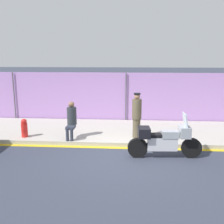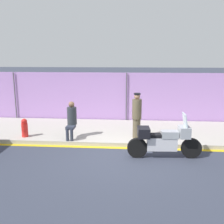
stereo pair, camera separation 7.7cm
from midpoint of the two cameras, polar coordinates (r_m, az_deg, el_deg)
The scene contains 8 objects.
ground_plane at distance 8.35m, azimuth 2.50°, elevation -9.82°, with size 120.00×120.00×0.00m, color #333847.
sidewalk at distance 10.77m, azimuth 3.04°, elevation -4.26°, with size 39.59×3.34×0.15m.
curb_paint_stripe at distance 9.13m, azimuth 2.71°, elevation -7.83°, with size 39.59×0.18×0.01m.
storefront_fence at distance 12.24m, azimuth 3.34°, elevation 3.05°, with size 37.61×0.17×2.35m.
motorcycle at distance 8.29m, azimuth 11.48°, elevation -6.03°, with size 2.31×0.59×1.43m.
officer_standing at distance 9.56m, azimuth 5.64°, elevation -0.68°, with size 0.34×0.34×1.66m.
person_seated_on_curb at distance 9.65m, azimuth -8.59°, elevation -1.28°, with size 0.35×0.68×1.35m.
fire_hydrant at distance 10.28m, azimuth -18.29°, elevation -3.30°, with size 0.23×0.29×0.69m.
Camera 2 is at (0.31, -7.72, 3.15)m, focal length 42.00 mm.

